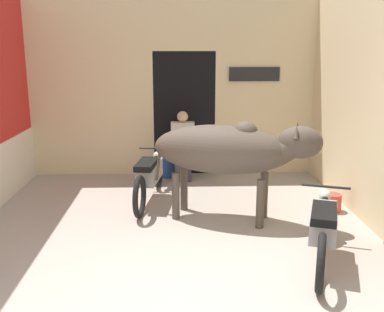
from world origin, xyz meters
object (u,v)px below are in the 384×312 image
object	(u,v)px
plastic_stool	(167,165)
bucket	(332,202)
cow	(229,150)
motorcycle_near	(323,226)
motorcycle_far	(150,175)
shopkeeper_seated	(183,144)

from	to	relation	value
plastic_stool	bucket	size ratio (longest dim) A/B	1.71
cow	motorcycle_near	bearing A→B (deg)	-55.32
motorcycle_near	motorcycle_far	xyz separation A→B (m)	(-2.07, 2.16, 0.01)
cow	plastic_stool	xyz separation A→B (m)	(-0.91, 2.19, -0.77)
motorcycle_near	plastic_stool	xyz separation A→B (m)	(-1.83, 3.51, -0.18)
shopkeeper_seated	plastic_stool	size ratio (longest dim) A/B	2.85
motorcycle_far	plastic_stool	distance (m)	1.38
cow	shopkeeper_seated	world-z (taller)	cow
plastic_stool	shopkeeper_seated	bearing A→B (deg)	-29.28
plastic_stool	bucket	bearing A→B (deg)	-37.45
motorcycle_far	shopkeeper_seated	size ratio (longest dim) A/B	1.65
cow	motorcycle_far	size ratio (longest dim) A/B	1.13
cow	shopkeeper_seated	distance (m)	2.14
cow	bucket	world-z (taller)	cow
shopkeeper_seated	plastic_stool	xyz separation A→B (m)	(-0.30, 0.17, -0.42)
shopkeeper_seated	plastic_stool	world-z (taller)	shopkeeper_seated
cow	motorcycle_far	world-z (taller)	cow
motorcycle_near	shopkeeper_seated	xyz separation A→B (m)	(-1.53, 3.34, 0.24)
motorcycle_near	motorcycle_far	bearing A→B (deg)	133.77
motorcycle_near	bucket	world-z (taller)	motorcycle_near
cow	bucket	bearing A→B (deg)	9.57
motorcycle_far	plastic_stool	world-z (taller)	motorcycle_far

